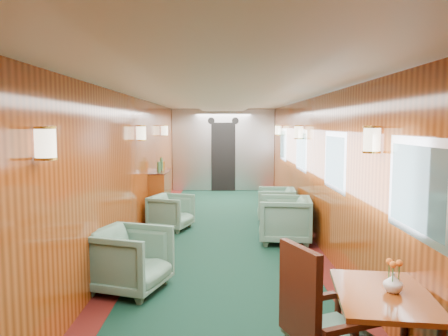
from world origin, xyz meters
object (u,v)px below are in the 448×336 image
Objects in this scene: dining_table at (383,308)px; armchair_left_near at (130,260)px; armchair_left_far at (171,212)px; credenza at (160,194)px; side_chair at (316,320)px; armchair_right_near at (285,220)px; armchair_right_far at (276,205)px.

dining_table is 1.27× the size of armchair_left_near.
armchair_left_near is 3.02m from armchair_left_far.
credenza reaches higher than dining_table.
armchair_right_near is (0.40, 4.23, -0.24)m from side_chair.
credenza reaches higher than armchair_right_far.
credenza reaches higher than armchair_right_near.
dining_table is at bearing 6.54° from armchair_right_far.
armchair_left_near is at bearing -86.84° from credenza.
credenza is at bearing 120.48° from dining_table.
armchair_right_near is at bearing -40.61° from credenza.
side_chair is at bearing 1.85° from armchair_right_near.
armchair_left_far is 2.18m from armchair_right_near.
credenza reaches higher than armchair_left_far.
armchair_left_far is at bearing 121.44° from dining_table.
armchair_left_far is 2.14m from armchair_right_far.
dining_table reaches higher than armchair_right_far.
armchair_right_near reaches higher than dining_table.
side_chair is at bearing -147.90° from dining_table.
side_chair reaches higher than armchair_right_far.
armchair_left_near is at bearing -24.89° from armchair_right_far.
credenza is (-2.49, 5.99, -0.10)m from dining_table.
armchair_right_far is (0.05, 1.58, -0.04)m from armchair_right_near.
armchair_right_near is (-0.15, 3.98, -0.22)m from dining_table.
dining_table is 0.60m from side_chair.
dining_table is at bearing 9.36° from armchair_right_near.
dining_table is 1.24× the size of armchair_right_near.
side_chair is 5.83m from armchair_right_far.
armchair_left_far is 0.84× the size of armchair_right_near.
dining_table is 5.35m from armchair_left_far.
side_chair is (-0.55, -0.25, 0.02)m from dining_table.
side_chair is 1.54× the size of armchair_right_far.
credenza is 1.68× the size of armchair_right_far.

